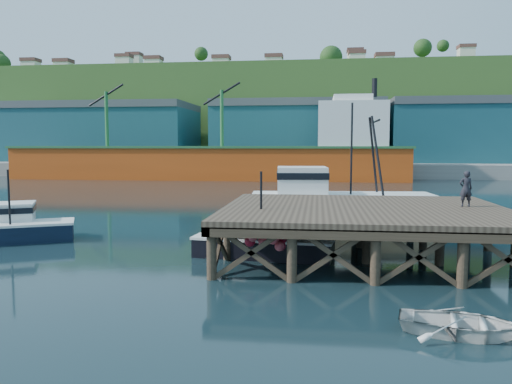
% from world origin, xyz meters
% --- Properties ---
extents(ground, '(300.00, 300.00, 0.00)m').
position_xyz_m(ground, '(0.00, 0.00, 0.00)').
color(ground, black).
rests_on(ground, ground).
extents(wharf, '(12.00, 10.00, 2.62)m').
position_xyz_m(wharf, '(5.50, -0.19, 1.94)').
color(wharf, brown).
rests_on(wharf, ground).
extents(far_quay, '(160.00, 40.00, 2.00)m').
position_xyz_m(far_quay, '(0.00, 70.00, 1.00)').
color(far_quay, gray).
rests_on(far_quay, ground).
extents(warehouse_left, '(32.00, 16.00, 9.00)m').
position_xyz_m(warehouse_left, '(-35.00, 65.00, 6.50)').
color(warehouse_left, '#1A4C58').
rests_on(warehouse_left, far_quay).
extents(warehouse_mid, '(28.00, 16.00, 9.00)m').
position_xyz_m(warehouse_mid, '(0.00, 65.00, 6.50)').
color(warehouse_mid, '#1A4C58').
rests_on(warehouse_mid, far_quay).
extents(warehouse_right, '(30.00, 16.00, 9.00)m').
position_xyz_m(warehouse_right, '(30.00, 65.00, 6.50)').
color(warehouse_right, '#1A4C58').
rests_on(warehouse_right, far_quay).
extents(cargo_ship, '(55.50, 10.00, 13.75)m').
position_xyz_m(cargo_ship, '(-8.46, 48.00, 3.31)').
color(cargo_ship, '#C54612').
rests_on(cargo_ship, ground).
extents(hillside, '(220.00, 50.00, 22.00)m').
position_xyz_m(hillside, '(0.00, 100.00, 11.00)').
color(hillside, '#2D511E').
rests_on(hillside, ground).
extents(boat_navy, '(6.10, 4.42, 3.61)m').
position_xyz_m(boat_navy, '(-11.58, 1.14, 0.73)').
color(boat_navy, black).
rests_on(boat_navy, ground).
extents(boat_black, '(6.20, 5.17, 3.69)m').
position_xyz_m(boat_black, '(1.30, -0.50, 0.68)').
color(boat_black, black).
rests_on(boat_black, ground).
extents(trawler, '(11.08, 4.65, 7.25)m').
position_xyz_m(trawler, '(4.75, 8.23, 1.49)').
color(trawler, '#D0BC86').
rests_on(trawler, ground).
extents(dinghy, '(3.42, 2.73, 0.63)m').
position_xyz_m(dinghy, '(7.16, -9.09, 0.32)').
color(dinghy, silver).
rests_on(dinghy, ground).
extents(dockworker, '(0.60, 0.42, 1.55)m').
position_xyz_m(dockworker, '(9.86, 0.56, 2.90)').
color(dockworker, black).
rests_on(dockworker, wharf).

